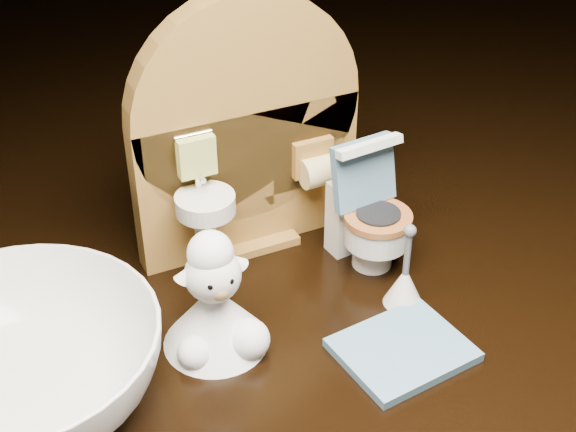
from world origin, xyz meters
name	(u,v)px	position (x,y,z in m)	size (l,w,h in m)	color
backdrop_panel	(246,142)	(0.00, 0.06, 0.07)	(0.13, 0.05, 0.15)	olive
toy_toilet	(367,218)	(0.05, 0.02, 0.03)	(0.04, 0.05, 0.07)	white
bath_mat	(402,350)	(0.03, -0.06, 0.00)	(0.06, 0.05, 0.00)	#547E99
toilet_brush	(404,283)	(0.05, -0.02, 0.01)	(0.02, 0.02, 0.05)	white
plush_lamb	(216,308)	(-0.05, -0.01, 0.02)	(0.05, 0.05, 0.07)	white
ceramic_bowl	(17,367)	(-0.14, -0.01, 0.02)	(0.13, 0.13, 0.04)	white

